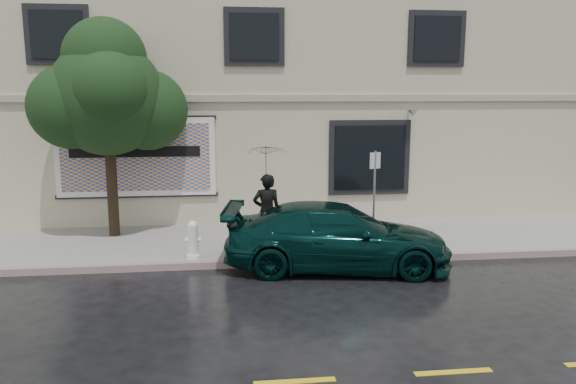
{
  "coord_description": "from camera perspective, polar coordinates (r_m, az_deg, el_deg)",
  "views": [
    {
      "loc": [
        -0.89,
        -10.33,
        3.83
      ],
      "look_at": [
        0.57,
        2.2,
        1.52
      ],
      "focal_mm": 35.0,
      "sensor_mm": 36.0,
      "label": 1
    }
  ],
  "objects": [
    {
      "name": "fire_hydrant",
      "position": [
        12.58,
        -9.63,
        -4.83
      ],
      "size": [
        0.35,
        0.33,
        0.85
      ],
      "rotation": [
        0.0,
        0.0,
        0.41
      ],
      "color": "white",
      "rests_on": "sidewalk"
    },
    {
      "name": "curb",
      "position": [
        12.44,
        -2.27,
        -7.21
      ],
      "size": [
        20.0,
        0.18,
        0.16
      ],
      "primitive_type": "cube",
      "color": "gray",
      "rests_on": "ground"
    },
    {
      "name": "ground",
      "position": [
        11.05,
        -1.66,
        -9.92
      ],
      "size": [
        90.0,
        90.0,
        0.0
      ],
      "primitive_type": "plane",
      "color": "black",
      "rests_on": "ground"
    },
    {
      "name": "building",
      "position": [
        19.34,
        -4.07,
        9.37
      ],
      "size": [
        20.0,
        8.12,
        7.0
      ],
      "color": "beige",
      "rests_on": "ground"
    },
    {
      "name": "car",
      "position": [
        12.18,
        5.01,
        -4.54
      ],
      "size": [
        5.09,
        2.82,
        1.41
      ],
      "primitive_type": "imported",
      "rotation": [
        0.0,
        0.0,
        1.42
      ],
      "color": "black",
      "rests_on": "ground"
    },
    {
      "name": "sidewalk",
      "position": [
        14.11,
        -2.82,
        -5.07
      ],
      "size": [
        20.0,
        3.5,
        0.15
      ],
      "primitive_type": "cube",
      "color": "#999791",
      "rests_on": "ground"
    },
    {
      "name": "billboard",
      "position": [
        15.52,
        -15.2,
        3.44
      ],
      "size": [
        4.3,
        0.16,
        2.2
      ],
      "color": "white",
      "rests_on": "ground"
    },
    {
      "name": "umbrella",
      "position": [
        12.76,
        -2.21,
        3.56
      ],
      "size": [
        1.29,
        1.29,
        0.76
      ],
      "primitive_type": "imported",
      "rotation": [
        0.0,
        0.0,
        0.31
      ],
      "color": "black",
      "rests_on": "pedestrian"
    },
    {
      "name": "road_marking",
      "position": [
        7.87,
        0.69,
        -18.69
      ],
      "size": [
        19.0,
        0.12,
        0.01
      ],
      "primitive_type": "cube",
      "color": "gold",
      "rests_on": "ground"
    },
    {
      "name": "pedestrian",
      "position": [
        12.97,
        -2.17,
        -2.04
      ],
      "size": [
        0.69,
        0.48,
        1.79
      ],
      "primitive_type": "imported",
      "rotation": [
        0.0,
        0.0,
        3.23
      ],
      "color": "black",
      "rests_on": "sidewalk"
    },
    {
      "name": "street_tree",
      "position": [
        14.66,
        -17.91,
        9.0
      ],
      "size": [
        2.83,
        2.83,
        4.89
      ],
      "color": "#302315",
      "rests_on": "sidewalk"
    },
    {
      "name": "sign_pole",
      "position": [
        13.07,
        8.76,
        0.22
      ],
      "size": [
        0.27,
        0.12,
        2.31
      ],
      "rotation": [
        0.0,
        0.0,
        0.36
      ],
      "color": "gray",
      "rests_on": "sidewalk"
    }
  ]
}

